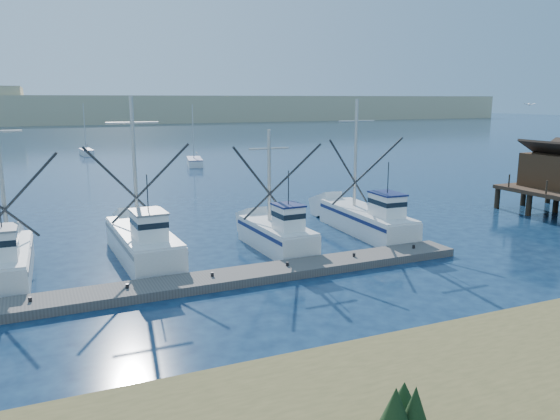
# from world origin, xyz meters

# --- Properties ---
(ground) EXTENTS (500.00, 500.00, 0.00)m
(ground) POSITION_xyz_m (0.00, 0.00, 0.00)
(ground) COLOR #0C1D37
(ground) RESTS_ON ground
(floating_dock) EXTENTS (32.04, 2.71, 0.43)m
(floating_dock) POSITION_xyz_m (-10.28, 6.12, 0.21)
(floating_dock) COLOR #57524E
(floating_dock) RESTS_ON ground
(dune_ridge) EXTENTS (360.00, 60.00, 10.00)m
(dune_ridge) POSITION_xyz_m (0.00, 210.00, 5.00)
(dune_ridge) COLOR tan
(dune_ridge) RESTS_ON ground
(trawler_fleet) EXTENTS (31.49, 9.27, 8.97)m
(trawler_fleet) POSITION_xyz_m (-9.76, 11.28, 0.97)
(trawler_fleet) COLOR white
(trawler_fleet) RESTS_ON ground
(sailboat_near) EXTENTS (2.89, 6.15, 8.10)m
(sailboat_near) POSITION_xyz_m (3.44, 53.43, 0.49)
(sailboat_near) COLOR white
(sailboat_near) RESTS_ON ground
(sailboat_far) EXTENTS (1.92, 5.29, 8.10)m
(sailboat_far) POSITION_xyz_m (-8.76, 73.48, 0.51)
(sailboat_far) COLOR white
(sailboat_far) RESTS_ON ground
(flying_gull) EXTENTS (0.97, 0.18, 0.18)m
(flying_gull) POSITION_xyz_m (12.94, 7.49, 8.47)
(flying_gull) COLOR white
(flying_gull) RESTS_ON ground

